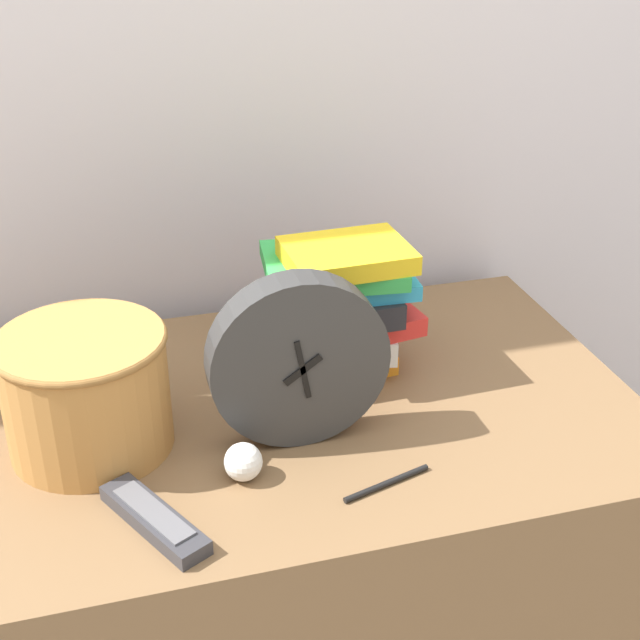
{
  "coord_description": "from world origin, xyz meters",
  "views": [
    {
      "loc": [
        -0.19,
        -0.74,
        1.47
      ],
      "look_at": [
        0.1,
        0.32,
        0.88
      ],
      "focal_mm": 50.0,
      "sensor_mm": 36.0,
      "label": 1
    }
  ],
  "objects_px": {
    "crumpled_paper_ball": "(243,462)",
    "pen": "(387,483)",
    "desk_clock": "(298,361)",
    "tv_remote": "(154,519)",
    "basket": "(86,388)",
    "book_stack": "(337,305)"
  },
  "relations": [
    {
      "from": "desk_clock",
      "to": "tv_remote",
      "type": "xyz_separation_m",
      "value": [
        -0.21,
        -0.13,
        -0.11
      ]
    },
    {
      "from": "desk_clock",
      "to": "book_stack",
      "type": "bearing_deg",
      "value": 58.29
    },
    {
      "from": "crumpled_paper_ball",
      "to": "pen",
      "type": "relative_size",
      "value": 0.4
    },
    {
      "from": "basket",
      "to": "tv_remote",
      "type": "distance_m",
      "value": 0.21
    },
    {
      "from": "desk_clock",
      "to": "crumpled_paper_ball",
      "type": "distance_m",
      "value": 0.15
    },
    {
      "from": "desk_clock",
      "to": "tv_remote",
      "type": "height_order",
      "value": "desk_clock"
    },
    {
      "from": "book_stack",
      "to": "tv_remote",
      "type": "bearing_deg",
      "value": -136.87
    },
    {
      "from": "book_stack",
      "to": "pen",
      "type": "xyz_separation_m",
      "value": [
        -0.02,
        -0.3,
        -0.11
      ]
    },
    {
      "from": "pen",
      "to": "book_stack",
      "type": "bearing_deg",
      "value": 85.82
    },
    {
      "from": "basket",
      "to": "book_stack",
      "type": "bearing_deg",
      "value": 15.62
    },
    {
      "from": "desk_clock",
      "to": "tv_remote",
      "type": "bearing_deg",
      "value": -148.64
    },
    {
      "from": "desk_clock",
      "to": "basket",
      "type": "xyz_separation_m",
      "value": [
        -0.28,
        0.06,
        -0.03
      ]
    },
    {
      "from": "book_stack",
      "to": "tv_remote",
      "type": "xyz_separation_m",
      "value": [
        -0.32,
        -0.3,
        -0.1
      ]
    },
    {
      "from": "tv_remote",
      "to": "pen",
      "type": "distance_m",
      "value": 0.29
    },
    {
      "from": "crumpled_paper_ball",
      "to": "pen",
      "type": "xyz_separation_m",
      "value": [
        0.17,
        -0.07,
        -0.02
      ]
    },
    {
      "from": "basket",
      "to": "pen",
      "type": "bearing_deg",
      "value": -28.62
    },
    {
      "from": "crumpled_paper_ball",
      "to": "tv_remote",
      "type": "bearing_deg",
      "value": -152.85
    },
    {
      "from": "desk_clock",
      "to": "basket",
      "type": "relative_size",
      "value": 1.08
    },
    {
      "from": "tv_remote",
      "to": "pen",
      "type": "height_order",
      "value": "tv_remote"
    },
    {
      "from": "tv_remote",
      "to": "crumpled_paper_ball",
      "type": "relative_size",
      "value": 3.49
    },
    {
      "from": "basket",
      "to": "crumpled_paper_ball",
      "type": "xyz_separation_m",
      "value": [
        0.18,
        -0.13,
        -0.06
      ]
    },
    {
      "from": "crumpled_paper_ball",
      "to": "pen",
      "type": "bearing_deg",
      "value": -20.96
    }
  ]
}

